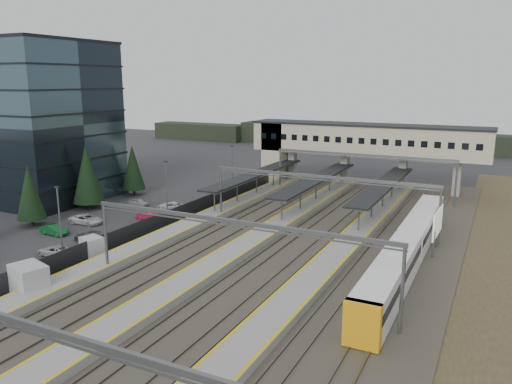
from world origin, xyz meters
The scene contains 15 objects.
ground centered at (0.00, 0.00, 0.00)m, with size 220.00×220.00×0.00m, color #2B2B2D.
office_building centered at (-36.00, 12.00, 12.19)m, with size 24.30×18.30×24.30m.
conifer_row centered at (-22.00, -3.86, 4.84)m, with size 4.42×49.82×9.50m.
car_park centered at (-13.31, -7.66, 0.60)m, with size 10.63×44.67×1.28m.
lampposts centered at (-8.00, 1.25, 4.34)m, with size 0.50×53.25×8.07m.
fence centered at (-6.50, 5.00, 1.00)m, with size 0.08×90.00×2.00m.
relay_cabin_near centered at (-4.60, -14.88, 1.34)m, with size 3.74×3.16×2.68m.
relay_cabin_far centered at (-6.92, -4.97, 1.02)m, with size 2.67×2.43×2.04m.
rail_corridor centered at (9.34, 5.00, 0.29)m, with size 34.00×90.00×0.92m.
canopies centered at (7.00, 27.00, 3.92)m, with size 23.10×30.00×3.28m.
footbridge centered at (7.70, 42.00, 7.93)m, with size 40.40×6.40×11.20m.
gantries centered at (12.00, 3.00, 6.00)m, with size 28.40×62.28×7.17m.
train centered at (24.00, 6.47, 1.89)m, with size 2.64×36.64×3.32m.
billboard centered at (26.05, 12.35, 3.23)m, with size 0.33×5.74×4.83m.
treeline_far centered at (23.81, 92.28, 2.95)m, with size 170.00×19.00×7.00m.
Camera 1 is at (31.40, -42.76, 18.41)m, focal length 35.00 mm.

